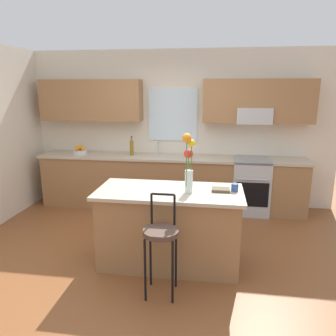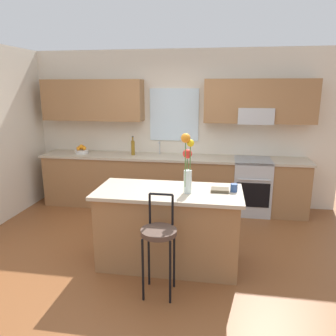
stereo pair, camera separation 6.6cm
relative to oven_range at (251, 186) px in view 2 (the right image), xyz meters
The scene contains 12 objects.
ground_plane 2.21m from the oven_range, 129.03° to the right, with size 14.00×14.00×0.00m, color brown.
back_wall_assembly 1.73m from the oven_range, 166.98° to the left, with size 5.60×0.50×2.70m.
counter_run 1.36m from the oven_range, behind, with size 4.56×0.64×0.92m.
sink_faucet 1.71m from the oven_range, behind, with size 0.02×0.13×0.23m.
oven_range is the anchor object (origin of this frame).
kitchen_island 2.16m from the oven_range, 121.01° to the right, with size 1.68×0.79×0.92m.
bar_stool_near 2.70m from the oven_range, 114.35° to the right, with size 0.36×0.36×1.04m.
flower_vase 2.26m from the oven_range, 115.06° to the right, with size 0.14×0.18×0.67m.
mug_ceramic 1.89m from the oven_range, 101.87° to the right, with size 0.08×0.08×0.09m, color #33518C.
cookbook 1.94m from the oven_range, 106.41° to the right, with size 0.20×0.15×0.03m, color brown.
fruit_bowl_oranges 3.03m from the oven_range, behind, with size 0.24×0.24×0.16m.
bottle_olive_oil 2.12m from the oven_range, behind, with size 0.06×0.06×0.33m.
Camera 2 is at (0.80, -3.68, 2.07)m, focal length 34.72 mm.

